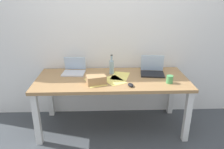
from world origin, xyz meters
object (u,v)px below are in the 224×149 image
at_px(desk, 112,84).
at_px(cardboard_box, 96,80).
at_px(laptop_right, 152,70).
at_px(laptop_left, 74,70).
at_px(beer_bottle, 111,67).
at_px(coffee_mug, 170,79).
at_px(computer_mouse, 131,85).

xyz_separation_m(desk, cardboard_box, (-0.20, -0.16, 0.14)).
bearing_deg(desk, laptop_right, 14.58).
bearing_deg(desk, cardboard_box, -140.09).
relative_size(laptop_left, beer_bottle, 1.19).
bearing_deg(desk, laptop_left, 157.92).
height_order(laptop_left, laptop_right, laptop_right).
xyz_separation_m(laptop_left, laptop_right, (1.06, -0.06, 0.01)).
height_order(laptop_left, beer_bottle, beer_bottle).
relative_size(desk, coffee_mug, 20.36).
relative_size(beer_bottle, cardboard_box, 1.17).
bearing_deg(laptop_left, cardboard_box, -49.86).
xyz_separation_m(beer_bottle, computer_mouse, (0.21, -0.42, -0.08)).
bearing_deg(laptop_left, laptop_right, -3.46).
relative_size(laptop_right, cardboard_box, 1.49).
height_order(desk, coffee_mug, coffee_mug).
height_order(beer_bottle, computer_mouse, beer_bottle).
distance_m(laptop_right, coffee_mug, 0.35).
bearing_deg(desk, coffee_mug, -14.52).
distance_m(laptop_left, computer_mouse, 0.86).
xyz_separation_m(laptop_right, computer_mouse, (-0.34, -0.40, -0.03)).
bearing_deg(beer_bottle, laptop_right, -1.83).
bearing_deg(computer_mouse, desk, 114.57).
distance_m(desk, coffee_mug, 0.73).
relative_size(computer_mouse, cardboard_box, 0.44).
xyz_separation_m(laptop_left, coffee_mug, (1.20, -0.39, 0.01)).
distance_m(laptop_left, beer_bottle, 0.51).
bearing_deg(laptop_right, desk, -165.42).
relative_size(laptop_left, laptop_right, 0.94).
distance_m(desk, cardboard_box, 0.29).
bearing_deg(desk, computer_mouse, -51.12).
bearing_deg(computer_mouse, laptop_right, 35.75).
relative_size(beer_bottle, coffee_mug, 2.78).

